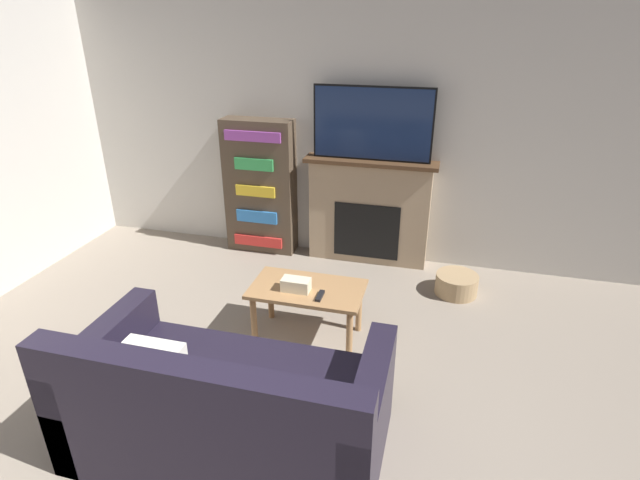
% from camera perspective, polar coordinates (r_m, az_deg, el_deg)
% --- Properties ---
extents(wall_back, '(6.66, 0.06, 2.70)m').
position_cam_1_polar(wall_back, '(5.16, 2.16, 12.52)').
color(wall_back, beige).
rests_on(wall_back, ground_plane).
extents(fireplace, '(1.33, 0.28, 1.10)m').
position_cam_1_polar(fireplace, '(5.19, 5.60, 3.32)').
color(fireplace, tan).
rests_on(fireplace, ground_plane).
extents(tv, '(1.16, 0.03, 0.71)m').
position_cam_1_polar(tv, '(4.92, 6.01, 13.06)').
color(tv, black).
rests_on(tv, fireplace).
extents(couch, '(1.82, 0.98, 0.91)m').
position_cam_1_polar(couch, '(3.15, -10.55, -18.55)').
color(couch, black).
rests_on(couch, ground_plane).
extents(coffee_table, '(0.89, 0.51, 0.46)m').
position_cam_1_polar(coffee_table, '(3.98, -1.47, -6.32)').
color(coffee_table, '#A87A4C').
rests_on(coffee_table, ground_plane).
extents(tissue_box, '(0.22, 0.12, 0.10)m').
position_cam_1_polar(tissue_box, '(3.88, -2.77, -5.12)').
color(tissue_box, beige).
rests_on(tissue_box, coffee_table).
extents(remote_control, '(0.04, 0.15, 0.02)m').
position_cam_1_polar(remote_control, '(3.81, 0.00, -6.40)').
color(remote_control, black).
rests_on(remote_control, coffee_table).
extents(bookshelf, '(0.75, 0.29, 1.44)m').
position_cam_1_polar(bookshelf, '(5.41, -6.86, 6.03)').
color(bookshelf, '#4C3D2D').
rests_on(bookshelf, ground_plane).
extents(storage_basket, '(0.39, 0.39, 0.19)m').
position_cam_1_polar(storage_basket, '(4.89, 15.33, -4.88)').
color(storage_basket, tan).
rests_on(storage_basket, ground_plane).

